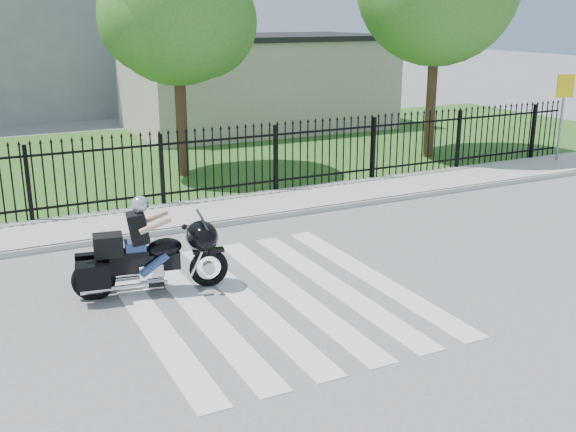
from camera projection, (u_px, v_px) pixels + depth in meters
name	position (u px, v px, depth m)	size (l,w,h in m)	color
ground	(270.00, 297.00, 11.13)	(120.00, 120.00, 0.00)	slate
crosswalk	(270.00, 297.00, 11.13)	(5.00, 5.50, 0.01)	silver
sidewalk	(177.00, 216.00, 15.39)	(40.00, 2.00, 0.12)	#ADAAA3
curb	(191.00, 228.00, 14.53)	(40.00, 0.12, 0.12)	#ADAAA3
grass_strip	(109.00, 161.00, 21.39)	(40.00, 12.00, 0.02)	#2D5A1F
iron_fence	(162.00, 171.00, 16.00)	(26.00, 0.04, 1.80)	black
tree_mid	(176.00, 7.00, 18.13)	(4.20, 4.20, 6.78)	#382316
building_low	(257.00, 84.00, 27.32)	(10.00, 6.00, 3.50)	#C0B2A0
building_low_roof	(257.00, 37.00, 26.79)	(10.20, 6.20, 0.20)	black
motorcycle_rider	(146.00, 253.00, 11.14)	(2.59, 1.12, 1.72)	black
traffic_sign	(564.00, 99.00, 20.48)	(0.57, 0.17, 2.63)	gray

